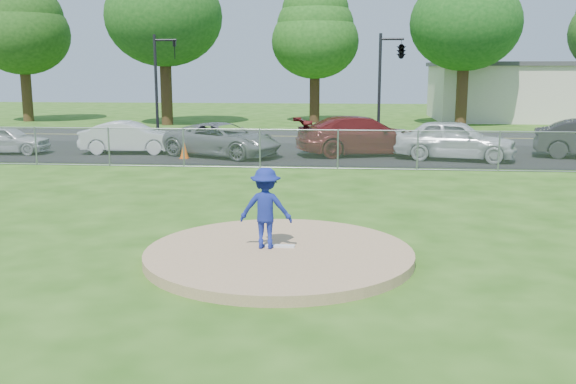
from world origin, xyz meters
name	(u,v)px	position (x,y,z in m)	size (l,w,h in m)	color
ground	(308,177)	(0.00, 10.00, 0.00)	(120.00, 120.00, 0.00)	#244F11
pitchers_mound	(279,254)	(0.00, 0.00, 0.10)	(5.40, 5.40, 0.20)	#A4815A
pitching_rubber	(280,246)	(0.00, 0.20, 0.22)	(0.60, 0.15, 0.04)	white
chain_link_fence	(312,149)	(0.00, 12.00, 0.75)	(40.00, 0.06, 1.50)	gray
parking_lot	(317,154)	(0.00, 16.50, 0.01)	(50.00, 8.00, 0.01)	black
street	(323,137)	(0.00, 24.00, 0.00)	(60.00, 7.00, 0.01)	black
commercial_building	(543,91)	(16.00, 38.00, 2.16)	(16.40, 9.40, 4.30)	beige
tree_far_left	(21,22)	(-22.00, 33.00, 7.06)	(6.72, 6.72, 10.74)	#392714
tree_left	(163,1)	(-11.00, 31.00, 8.24)	(7.84, 7.84, 12.53)	#362413
tree_center	(315,30)	(-1.00, 34.00, 6.47)	(6.16, 6.16, 9.84)	#341F13
tree_right	(466,9)	(9.00, 32.00, 7.65)	(7.28, 7.28, 11.63)	#382514
traffic_signal_left	(160,77)	(-8.76, 22.00, 3.36)	(1.28, 0.20, 5.60)	black
traffic_signal_center	(399,53)	(3.97, 22.00, 4.61)	(1.42, 2.48, 5.60)	black
pitcher	(266,208)	(-0.28, 0.14, 1.02)	(1.06, 0.61, 1.64)	navy
traffic_cone	(184,150)	(-5.59, 14.37, 0.38)	(0.38, 0.38, 0.73)	#FC5D0D
parked_car_silver	(6,139)	(-13.98, 15.19, 0.65)	(1.51, 3.76, 1.28)	silver
parked_car_white	(130,137)	(-8.47, 15.85, 0.73)	(1.52, 4.36, 1.44)	silver
parked_car_gray	(223,140)	(-4.06, 15.18, 0.74)	(2.42, 5.25, 1.46)	slate
parked_car_darkred	(363,136)	(2.03, 16.23, 0.87)	(2.41, 5.93, 1.72)	maroon
parked_car_pearl	(455,140)	(5.87, 15.02, 0.86)	(2.00, 4.97, 1.69)	silver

